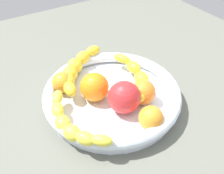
# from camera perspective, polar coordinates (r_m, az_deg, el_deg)

# --- Properties ---
(kitchen_counter) EXTENTS (1.20, 1.20, 0.03)m
(kitchen_counter) POSITION_cam_1_polar(r_m,az_deg,el_deg) (0.63, 0.00, -4.35)
(kitchen_counter) COLOR #606257
(kitchen_counter) RESTS_ON ground
(fruit_bowl) EXTENTS (0.33, 0.33, 0.05)m
(fruit_bowl) POSITION_cam_1_polar(r_m,az_deg,el_deg) (0.60, 0.00, -1.77)
(fruit_bowl) COLOR white
(fruit_bowl) RESTS_ON kitchen_counter
(banana_draped_left) EXTENTS (0.20, 0.08, 0.04)m
(banana_draped_left) POSITION_cam_1_polar(r_m,az_deg,el_deg) (0.52, -9.27, -8.23)
(banana_draped_left) COLOR yellow
(banana_draped_left) RESTS_ON fruit_bowl
(banana_draped_right) EXTENTS (0.15, 0.16, 0.04)m
(banana_draped_right) POSITION_cam_1_polar(r_m,az_deg,el_deg) (0.65, -8.16, 4.01)
(banana_draped_right) COLOR yellow
(banana_draped_right) RESTS_ON fruit_bowl
(banana_arching_top) EXTENTS (0.19, 0.10, 0.04)m
(banana_arching_top) POSITION_cam_1_polar(r_m,az_deg,el_deg) (0.63, 5.77, 2.32)
(banana_arching_top) COLOR yellow
(banana_arching_top) RESTS_ON fruit_bowl
(orange_front) EXTENTS (0.05, 0.05, 0.05)m
(orange_front) POSITION_cam_1_polar(r_m,az_deg,el_deg) (0.62, -11.11, 0.99)
(orange_front) COLOR orange
(orange_front) RESTS_ON fruit_bowl
(orange_mid_left) EXTENTS (0.07, 0.07, 0.07)m
(orange_mid_left) POSITION_cam_1_polar(r_m,az_deg,el_deg) (0.58, -3.97, -0.01)
(orange_mid_left) COLOR orange
(orange_mid_left) RESTS_ON fruit_bowl
(orange_mid_right) EXTENTS (0.05, 0.05, 0.05)m
(orange_mid_right) POSITION_cam_1_polar(r_m,az_deg,el_deg) (0.53, 8.77, -6.91)
(orange_mid_right) COLOR orange
(orange_mid_right) RESTS_ON fruit_bowl
(orange_rear) EXTENTS (0.06, 0.06, 0.06)m
(orange_rear) POSITION_cam_1_polar(r_m,az_deg,el_deg) (0.58, 7.02, -1.17)
(orange_rear) COLOR orange
(orange_rear) RESTS_ON fruit_bowl
(tomato_red) EXTENTS (0.07, 0.07, 0.07)m
(tomato_red) POSITION_cam_1_polar(r_m,az_deg,el_deg) (0.55, 3.16, -2.16)
(tomato_red) COLOR red
(tomato_red) RESTS_ON fruit_bowl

